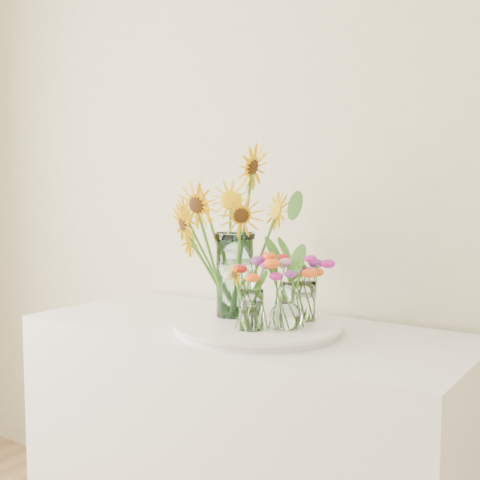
{
  "coord_description": "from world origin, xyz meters",
  "views": [
    {
      "loc": [
        0.85,
        0.41,
        1.32
      ],
      "look_at": [
        -0.16,
        1.87,
        1.18
      ],
      "focal_mm": 45.0,
      "sensor_mm": 36.0,
      "label": 1
    }
  ],
  "objects": [
    {
      "name": "wildflower_posy_c",
      "position": [
        -0.01,
        1.98,
        1.03
      ],
      "size": [
        0.2,
        0.2,
        0.22
      ],
      "primitive_type": null,
      "color": "#FF5916",
      "rests_on": "tray"
    },
    {
      "name": "mason_jar",
      "position": [
        -0.22,
        1.92,
        1.06
      ],
      "size": [
        0.13,
        0.13,
        0.27
      ],
      "primitive_type": "cylinder",
      "rotation": [
        0.0,
        0.0,
        0.17
      ],
      "color": "#BBEDEF",
      "rests_on": "tray"
    },
    {
      "name": "small_vase_a",
      "position": [
        -0.07,
        1.79,
        0.99
      ],
      "size": [
        0.09,
        0.09,
        0.12
      ],
      "primitive_type": "cylinder",
      "rotation": [
        0.0,
        0.0,
        -0.42
      ],
      "color": "white",
      "rests_on": "tray"
    },
    {
      "name": "small_vase_b",
      "position": [
        0.0,
        1.86,
        0.99
      ],
      "size": [
        0.12,
        0.12,
        0.14
      ],
      "primitive_type": null,
      "rotation": [
        0.0,
        0.0,
        0.4
      ],
      "color": "white",
      "rests_on": "tray"
    },
    {
      "name": "tray",
      "position": [
        -0.11,
        1.88,
        0.91
      ],
      "size": [
        0.48,
        0.48,
        0.02
      ],
      "primitive_type": "cylinder",
      "color": "white",
      "rests_on": "counter"
    },
    {
      "name": "counter",
      "position": [
        -0.19,
        1.93,
        0.45
      ],
      "size": [
        1.4,
        0.6,
        0.9
      ],
      "primitive_type": "cube",
      "color": "white",
      "rests_on": "ground_plane"
    },
    {
      "name": "wildflower_posy_a",
      "position": [
        -0.07,
        1.79,
        1.03
      ],
      "size": [
        0.19,
        0.19,
        0.21
      ],
      "primitive_type": null,
      "color": "#FF5916",
      "rests_on": "tray"
    },
    {
      "name": "sunflower_bouquet",
      "position": [
        -0.22,
        1.92,
        1.19
      ],
      "size": [
        0.85,
        0.85,
        0.53
      ],
      "primitive_type": null,
      "rotation": [
        0.0,
        0.0,
        0.17
      ],
      "color": "#FBBD05",
      "rests_on": "tray"
    },
    {
      "name": "wildflower_posy_b",
      "position": [
        0.0,
        1.86,
        1.04
      ],
      "size": [
        0.21,
        0.21,
        0.23
      ],
      "primitive_type": null,
      "color": "#FF5916",
      "rests_on": "tray"
    },
    {
      "name": "small_vase_c",
      "position": [
        -0.01,
        1.98,
        0.99
      ],
      "size": [
        0.09,
        0.09,
        0.13
      ],
      "primitive_type": "cylinder",
      "rotation": [
        0.0,
        0.0,
        0.38
      ],
      "color": "white",
      "rests_on": "tray"
    }
  ]
}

